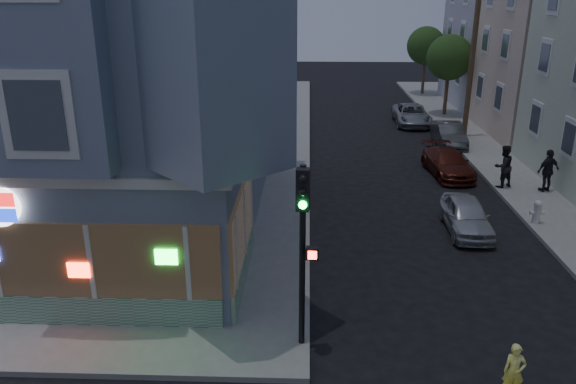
# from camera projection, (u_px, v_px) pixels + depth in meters

# --- Properties ---
(sidewalk_nw) EXTENTS (33.00, 42.00, 0.15)m
(sidewalk_nw) POSITION_uv_depth(u_px,v_px,m) (27.00, 137.00, 32.69)
(sidewalk_nw) COLOR gray
(sidewalk_nw) RESTS_ON ground
(corner_building) EXTENTS (14.60, 14.60, 11.40)m
(corner_building) POSITION_uv_depth(u_px,v_px,m) (49.00, 64.00, 19.19)
(corner_building) COLOR slate
(corner_building) RESTS_ON sidewalk_nw
(row_house_d) EXTENTS (12.00, 8.60, 10.50)m
(row_house_d) POSITION_uv_depth(u_px,v_px,m) (541.00, 31.00, 40.07)
(row_house_d) COLOR #A19CAC
(row_house_d) RESTS_ON sidewalk_ne
(utility_pole) EXTENTS (2.20, 0.30, 9.00)m
(utility_pole) POSITION_uv_depth(u_px,v_px,m) (473.00, 54.00, 31.14)
(utility_pole) COLOR #4C3826
(utility_pole) RESTS_ON sidewalk_ne
(street_tree_near) EXTENTS (3.00, 3.00, 5.30)m
(street_tree_near) POSITION_uv_depth(u_px,v_px,m) (449.00, 58.00, 37.07)
(street_tree_near) COLOR #4C3826
(street_tree_near) RESTS_ON sidewalk_ne
(street_tree_far) EXTENTS (3.00, 3.00, 5.30)m
(street_tree_far) POSITION_uv_depth(u_px,v_px,m) (426.00, 46.00, 44.58)
(street_tree_far) COLOR #4C3826
(street_tree_far) RESTS_ON sidewalk_ne
(running_child) EXTENTS (0.49, 0.35, 1.26)m
(running_child) POSITION_uv_depth(u_px,v_px,m) (514.00, 371.00, 11.89)
(running_child) COLOR #F6F77E
(running_child) RESTS_ON ground
(pedestrian_a) EXTENTS (1.10, 1.00, 1.84)m
(pedestrian_a) POSITION_uv_depth(u_px,v_px,m) (503.00, 166.00, 24.06)
(pedestrian_a) COLOR black
(pedestrian_a) RESTS_ON sidewalk_ne
(pedestrian_b) EXTENTS (1.15, 0.81, 1.82)m
(pedestrian_b) POSITION_uv_depth(u_px,v_px,m) (548.00, 170.00, 23.54)
(pedestrian_b) COLOR black
(pedestrian_b) RESTS_ON sidewalk_ne
(parked_car_a) EXTENTS (1.52, 3.58, 1.21)m
(parked_car_a) POSITION_uv_depth(u_px,v_px,m) (466.00, 216.00, 20.07)
(parked_car_a) COLOR #B5B9BE
(parked_car_a) RESTS_ON ground
(parked_car_b) EXTENTS (1.44, 3.92, 1.28)m
(parked_car_b) POSITION_uv_depth(u_px,v_px,m) (449.00, 135.00, 31.00)
(parked_car_b) COLOR #3A3D3F
(parked_car_b) RESTS_ON ground
(parked_car_c) EXTENTS (2.04, 4.23, 1.19)m
(parked_car_c) POSITION_uv_depth(u_px,v_px,m) (448.00, 163.00, 26.17)
(parked_car_c) COLOR #531C13
(parked_car_c) RESTS_ON ground
(parked_car_d) EXTENTS (2.16, 4.56, 1.26)m
(parked_car_d) POSITION_uv_depth(u_px,v_px,m) (411.00, 115.00, 35.92)
(parked_car_d) COLOR #94979E
(parked_car_d) RESTS_ON ground
(traffic_signal) EXTENTS (0.54, 0.51, 4.52)m
(traffic_signal) POSITION_uv_depth(u_px,v_px,m) (303.00, 229.00, 12.51)
(traffic_signal) COLOR black
(traffic_signal) RESTS_ON sidewalk_nw
(fire_hydrant) EXTENTS (0.51, 0.29, 0.88)m
(fire_hydrant) POSITION_uv_depth(u_px,v_px,m) (537.00, 211.00, 20.46)
(fire_hydrant) COLOR silver
(fire_hydrant) RESTS_ON sidewalk_ne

